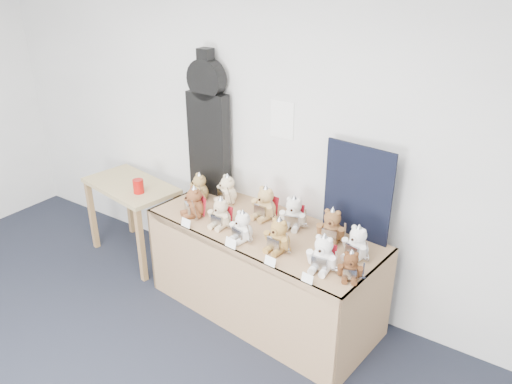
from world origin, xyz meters
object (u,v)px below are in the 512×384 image
Objects in this scene: teddy_front_left at (221,214)px; teddy_back_centre_right at (293,214)px; teddy_front_far_right at (323,254)px; side_table at (132,196)px; red_cup at (138,186)px; guitar_case at (208,126)px; teddy_front_far_left at (194,203)px; teddy_front_end at (351,266)px; teddy_back_far_left at (199,188)px; teddy_front_right at (279,236)px; display_table at (257,251)px; teddy_back_centre_left at (265,204)px; teddy_front_centre at (242,227)px; teddy_back_left at (227,190)px; teddy_back_right at (332,227)px; teddy_back_end at (357,244)px.

teddy_front_left is 0.56m from teddy_back_centre_right.
side_table is at bearing 167.62° from teddy_front_far_right.
red_cup is at bearing -13.72° from side_table.
side_table is 1.10m from guitar_case.
teddy_front_far_left is at bearing 169.90° from teddy_front_far_right.
teddy_back_centre_right is at bearing 13.68° from side_table.
teddy_front_end is at bearing -3.48° from teddy_front_far_right.
guitar_case is 5.49× the size of teddy_front_end.
side_table is at bearing -146.79° from teddy_back_far_left.
teddy_front_right is 0.98× the size of teddy_front_far_right.
teddy_back_centre_left is at bearing 114.77° from display_table.
teddy_back_centre_left is at bearing 14.64° from side_table.
teddy_front_centre reaches higher than red_cup.
teddy_back_left is at bearing 19.68° from side_table.
guitar_case reaches higher than teddy_back_far_left.
teddy_front_right reaches higher than display_table.
teddy_front_left is 0.91× the size of teddy_back_right.
teddy_front_far_right is at bearing -8.93° from display_table.
teddy_back_left is at bearing -20.98° from guitar_case.
red_cup is at bearing 173.62° from teddy_back_centre_right.
teddy_back_left is at bearing 156.29° from display_table.
teddy_front_right is 0.50m from teddy_back_centre_left.
guitar_case is 4.31× the size of teddy_front_far_right.
red_cup is 0.56× the size of teddy_front_end.
teddy_front_centre is 1.00× the size of teddy_back_far_left.
teddy_front_right is 0.37m from teddy_front_far_right.
teddy_back_right is 1.06× the size of teddy_back_end.
teddy_front_end is (1.41, -0.10, -0.02)m from teddy_front_far_left.
teddy_back_far_left is at bearing 170.47° from display_table.
side_table is 3.59× the size of teddy_back_end.
teddy_back_right is (0.60, -0.04, -0.00)m from teddy_back_centre_left.
teddy_front_right reaches higher than red_cup.
teddy_back_left is at bearing 163.41° from teddy_back_right.
teddy_front_far_left reaches higher than teddy_back_far_left.
teddy_front_centre is (0.54, -0.09, -0.01)m from teddy_front_far_left.
teddy_front_centre is 0.95× the size of teddy_back_end.
teddy_back_left reaches higher than teddy_front_left.
teddy_back_far_left is (-0.24, -0.08, -0.01)m from teddy_back_left.
teddy_front_left is at bearing -114.22° from teddy_back_centre_left.
teddy_front_centre is 0.84m from teddy_back_end.
display_table is at bearing -143.53° from teddy_back_centre_right.
teddy_back_far_left is (-1.38, 0.38, -0.01)m from teddy_front_far_right.
teddy_front_end is 0.82× the size of teddy_back_left.
teddy_back_far_left is at bearing -85.62° from guitar_case.
teddy_front_far_right is 1.11× the size of teddy_back_far_left.
teddy_front_centre is at bearing -73.14° from teddy_back_centre_left.
teddy_back_centre_right is 0.60m from teddy_back_end.
red_cup is at bearing -146.25° from guitar_case.
teddy_back_left is at bearing 139.44° from teddy_front_end.
teddy_front_right reaches higher than teddy_front_centre.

